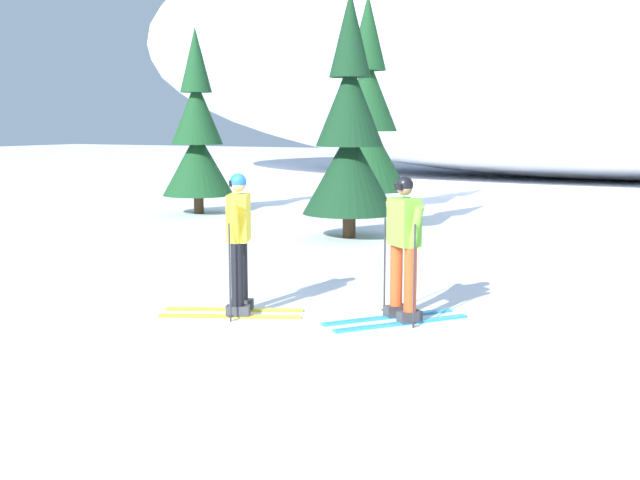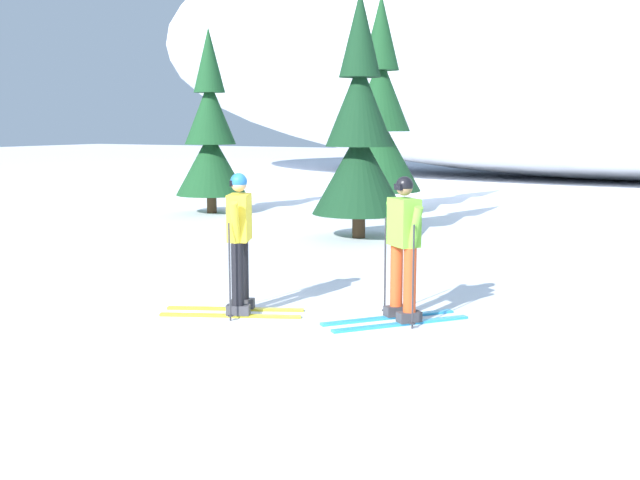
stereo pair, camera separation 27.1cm
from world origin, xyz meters
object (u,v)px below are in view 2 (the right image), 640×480
at_px(pine_tree_far_left, 210,137).
at_px(pine_tree_center_left, 380,122).
at_px(skier_lime_jacket, 403,247).
at_px(pine_tree_center, 359,136).
at_px(skier_yellow_jacket, 239,241).

relative_size(pine_tree_far_left, pine_tree_center_left, 0.84).
height_order(skier_lime_jacket, pine_tree_center, pine_tree_center).
bearing_deg(skier_yellow_jacket, pine_tree_center_left, 105.03).
distance_m(skier_lime_jacket, pine_tree_center, 6.92).
xyz_separation_m(skier_lime_jacket, pine_tree_center_left, (-4.87, 10.45, 1.46)).
relative_size(skier_lime_jacket, pine_tree_center, 0.35).
bearing_deg(skier_lime_jacket, skier_yellow_jacket, -162.71).
xyz_separation_m(skier_lime_jacket, pine_tree_center, (-3.36, 5.94, 1.18)).
bearing_deg(pine_tree_center, skier_lime_jacket, -60.54).
xyz_separation_m(pine_tree_center_left, pine_tree_center, (1.52, -4.51, -0.28)).
bearing_deg(pine_tree_far_left, skier_lime_jacket, -43.33).
xyz_separation_m(skier_yellow_jacket, pine_tree_far_left, (-6.75, 8.76, 1.08)).
height_order(skier_yellow_jacket, skier_lime_jacket, skier_yellow_jacket).
bearing_deg(pine_tree_center, pine_tree_far_left, 157.23).
height_order(pine_tree_far_left, pine_tree_center, pine_tree_center).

